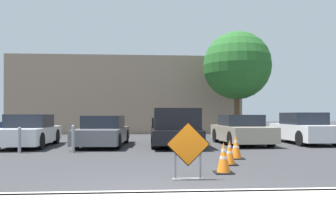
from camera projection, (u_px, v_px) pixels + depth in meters
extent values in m
plane|color=#333335|center=(148.00, 144.00, 15.23)|extent=(96.00, 96.00, 0.00)
cube|color=#ADAAA3|center=(152.00, 196.00, 5.25)|extent=(26.06, 0.20, 0.14)
cube|color=black|center=(188.00, 144.00, 6.87)|extent=(0.93, 0.02, 0.93)
cube|color=orange|center=(188.00, 144.00, 6.86)|extent=(0.88, 0.02, 0.88)
cube|color=slate|center=(188.00, 179.00, 6.91)|extent=(0.65, 0.20, 0.02)
cube|color=slate|center=(175.00, 162.00, 6.90)|extent=(0.04, 0.04, 0.75)
cube|color=slate|center=(200.00, 162.00, 6.93)|extent=(0.04, 0.04, 0.75)
cube|color=black|center=(224.00, 173.00, 7.66)|extent=(0.43, 0.43, 0.03)
cone|color=orange|center=(224.00, 157.00, 7.66)|extent=(0.32, 0.32, 0.70)
cylinder|color=white|center=(224.00, 150.00, 7.66)|extent=(0.10, 0.10, 0.06)
cylinder|color=white|center=(224.00, 158.00, 7.66)|extent=(0.18, 0.18, 0.06)
cube|color=black|center=(230.00, 164.00, 8.89)|extent=(0.39, 0.39, 0.03)
cone|color=orange|center=(230.00, 152.00, 8.89)|extent=(0.29, 0.29, 0.66)
cylinder|color=white|center=(230.00, 146.00, 8.89)|extent=(0.09, 0.09, 0.06)
cylinder|color=white|center=(230.00, 152.00, 8.89)|extent=(0.16, 0.16, 0.06)
cube|color=black|center=(236.00, 158.00, 10.12)|extent=(0.46, 0.46, 0.03)
cone|color=orange|center=(236.00, 147.00, 10.12)|extent=(0.34, 0.34, 0.69)
cylinder|color=white|center=(236.00, 142.00, 10.12)|extent=(0.11, 0.11, 0.06)
cylinder|color=white|center=(236.00, 147.00, 10.12)|extent=(0.19, 0.19, 0.06)
cube|color=silver|center=(29.00, 135.00, 13.87)|extent=(1.92, 4.26, 0.64)
cube|color=#1E232D|center=(30.00, 121.00, 13.97)|extent=(1.63, 1.99, 0.55)
cylinder|color=black|center=(40.00, 141.00, 12.66)|extent=(0.23, 0.68, 0.67)
cylinder|color=black|center=(56.00, 136.00, 15.24)|extent=(0.23, 0.68, 0.67)
cylinder|color=black|center=(20.00, 137.00, 15.07)|extent=(0.23, 0.68, 0.67)
cube|color=slate|center=(103.00, 135.00, 14.24)|extent=(2.04, 4.54, 0.61)
cube|color=#1E232D|center=(104.00, 122.00, 14.35)|extent=(1.69, 2.13, 0.53)
cylinder|color=black|center=(118.00, 141.00, 12.87)|extent=(0.23, 0.64, 0.63)
cylinder|color=black|center=(76.00, 141.00, 12.85)|extent=(0.23, 0.64, 0.63)
cylinder|color=black|center=(126.00, 136.00, 15.63)|extent=(0.23, 0.64, 0.63)
cylinder|color=black|center=(91.00, 136.00, 15.61)|extent=(0.23, 0.64, 0.63)
cube|color=black|center=(174.00, 134.00, 14.51)|extent=(2.01, 5.21, 0.55)
cube|color=black|center=(176.00, 119.00, 13.35)|extent=(1.82, 2.10, 0.85)
cube|color=black|center=(171.00, 122.00, 16.75)|extent=(1.85, 0.12, 0.45)
cube|color=black|center=(192.00, 122.00, 15.60)|extent=(0.13, 2.49, 0.45)
cube|color=black|center=(153.00, 122.00, 15.50)|extent=(0.13, 2.49, 0.45)
cylinder|color=black|center=(199.00, 139.00, 13.01)|extent=(0.25, 0.80, 0.79)
cylinder|color=black|center=(154.00, 139.00, 12.91)|extent=(0.25, 0.80, 0.79)
cylinder|color=black|center=(190.00, 134.00, 16.12)|extent=(0.25, 0.80, 0.79)
cylinder|color=black|center=(153.00, 134.00, 16.02)|extent=(0.25, 0.80, 0.79)
cube|color=#A39984|center=(241.00, 133.00, 14.90)|extent=(2.02, 4.17, 0.66)
cube|color=#1E232D|center=(240.00, 120.00, 15.00)|extent=(1.71, 1.95, 0.51)
cylinder|color=black|center=(271.00, 139.00, 13.72)|extent=(0.23, 0.69, 0.68)
cylinder|color=black|center=(231.00, 139.00, 13.54)|extent=(0.23, 0.69, 0.68)
cylinder|color=black|center=(250.00, 135.00, 16.25)|extent=(0.23, 0.69, 0.68)
cylinder|color=black|center=(216.00, 135.00, 16.07)|extent=(0.23, 0.69, 0.68)
cube|color=silver|center=(304.00, 132.00, 15.37)|extent=(1.76, 4.13, 0.71)
cube|color=#1E232D|center=(303.00, 118.00, 15.48)|extent=(1.54, 1.90, 0.56)
cylinder|color=black|center=(336.00, 138.00, 14.15)|extent=(0.20, 0.68, 0.68)
cylinder|color=black|center=(301.00, 138.00, 14.04)|extent=(0.20, 0.68, 0.68)
cylinder|color=black|center=(307.00, 134.00, 16.70)|extent=(0.20, 0.68, 0.68)
cylinder|color=black|center=(277.00, 135.00, 16.58)|extent=(0.20, 0.68, 0.68)
cylinder|color=gray|center=(73.00, 140.00, 11.72)|extent=(0.11, 0.11, 0.94)
sphere|color=gray|center=(73.00, 127.00, 11.72)|extent=(0.12, 0.12, 0.12)
cylinder|color=gray|center=(20.00, 141.00, 11.59)|extent=(0.11, 0.11, 0.87)
sphere|color=gray|center=(20.00, 129.00, 11.59)|extent=(0.12, 0.12, 0.12)
cube|color=gray|center=(128.00, 96.00, 25.11)|extent=(16.40, 5.00, 5.49)
cylinder|color=#513823|center=(237.00, 114.00, 19.91)|extent=(0.32, 0.32, 2.79)
sphere|color=#235B23|center=(237.00, 66.00, 19.93)|extent=(4.13, 4.13, 4.13)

